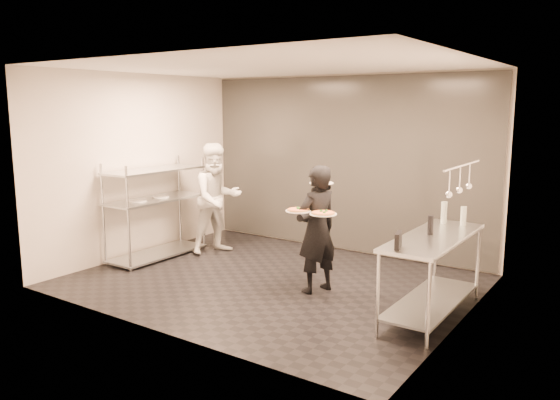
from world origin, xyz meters
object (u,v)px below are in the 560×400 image
Objects in this scene: pass_rack at (156,208)px; bottle_clear at (463,216)px; waiter at (317,229)px; bottle_green at (444,212)px; prep_counter at (433,262)px; pizza_plate_near at (298,210)px; pizza_plate_far at (323,213)px; bottle_dark at (430,225)px; pos_monitor at (398,240)px; salad_plate at (322,182)px; chef at (217,199)px.

pass_rack reaches higher than bottle_clear.
waiter is 1.74m from bottle_clear.
waiter reaches higher than bottle_green.
prep_counter is 1.13× the size of waiter.
prep_counter is at bearing 7.55° from pizza_plate_near.
pass_rack is 4.33m from prep_counter.
pizza_plate_far is (0.32, 0.04, -0.01)m from pizza_plate_near.
pos_monitor is at bearing -95.44° from bottle_dark.
waiter is 1.44m from bottle_dark.
prep_counter is 1.75m from salad_plate.
waiter is 6.15× the size of bottle_green.
bottle_clear is (1.40, 0.85, -0.02)m from pizza_plate_far.
salad_plate is at bearing 122.69° from pizza_plate_far.
pos_monitor is at bearing -18.75° from pizza_plate_near.
bottle_clear is (4.44, 0.68, 0.27)m from pass_rack.
pos_monitor is (4.21, -0.72, 0.23)m from pass_rack.
pass_rack is at bearing -170.55° from bottle_green.
chef is 3.75m from bottle_dark.
pizza_plate_far is 1.29m from pos_monitor.
salad_plate is 1.76m from bottle_clear.
pizza_plate_near reaches higher than pizza_plate_far.
pizza_plate_near reaches higher than pos_monitor.
pass_rack is 0.89× the size of prep_counter.
pos_monitor is at bearing 81.31° from waiter.
chef is 5.69× the size of salad_plate.
bottle_green is (-0.13, 0.70, 0.42)m from prep_counter.
bottle_dark is (4.28, 0.01, 0.26)m from pass_rack.
bottle_green is at bearing 16.98° from salad_plate.
salad_plate is 1.18× the size of bottle_green.
chef reaches higher than waiter.
pass_rack is 2.85m from waiter.
salad_plate is at bearing 170.65° from prep_counter.
bottle_dark is at bearing -9.24° from salad_plate.
pass_rack is 2.74m from pizza_plate_near.
bottle_green is 1.13× the size of bottle_clear.
pizza_plate_near is (2.72, -0.21, 0.29)m from pass_rack.
bottle_dark is at bearing -79.79° from chef.
prep_counter is 7.87× the size of bottle_clear.
chef is 5.56× the size of pizza_plate_near.
salad_plate is 1.54m from bottle_green.
pos_monitor is at bearing -90.62° from chef.
chef is at bearing -88.41° from waiter.
pass_rack is at bearing -179.97° from prep_counter.
bottle_green is at bearing 9.45° from pass_rack.
pizza_plate_near reaches higher than prep_counter.
salad_plate reaches higher than pizza_plate_far.
pizza_plate_near is at bearing -12.84° from waiter.
bottle_clear is at bearing 80.67° from prep_counter.
prep_counter is at bearing -79.79° from bottle_green.
chef is (-2.25, 0.72, 0.07)m from waiter.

